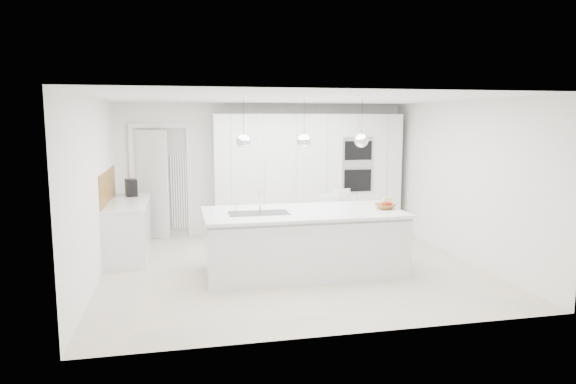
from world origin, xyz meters
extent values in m
plane|color=beige|center=(0.00, 0.00, 0.00)|extent=(5.50, 5.50, 0.00)
plane|color=white|center=(0.00, 2.50, 1.25)|extent=(5.50, 0.00, 5.50)
plane|color=white|center=(-2.75, 0.00, 1.25)|extent=(0.00, 5.00, 5.00)
plane|color=white|center=(0.00, 0.00, 2.50)|extent=(5.50, 5.50, 0.00)
cube|color=white|center=(0.80, 2.20, 1.15)|extent=(3.60, 0.60, 2.30)
cube|color=white|center=(-2.20, 2.42, 1.00)|extent=(0.76, 0.38, 2.00)
cube|color=white|center=(-2.45, 1.20, 0.43)|extent=(0.60, 1.80, 0.86)
cube|color=white|center=(-2.45, 1.20, 0.88)|extent=(0.62, 1.82, 0.04)
cube|color=olive|center=(-2.74, 1.20, 1.15)|extent=(0.02, 1.80, 0.50)
cube|color=white|center=(0.10, -0.30, 0.43)|extent=(2.80, 1.20, 0.86)
cube|color=white|center=(0.10, -0.25, 0.88)|extent=(2.84, 1.40, 0.04)
cylinder|color=white|center=(-0.50, -0.10, 1.05)|extent=(0.02, 0.02, 0.30)
sphere|color=white|center=(-0.75, -0.30, 1.90)|extent=(0.20, 0.20, 0.20)
sphere|color=white|center=(0.10, -0.30, 1.90)|extent=(0.20, 0.20, 0.20)
sphere|color=white|center=(0.95, -0.30, 1.90)|extent=(0.20, 0.20, 0.20)
imported|color=olive|center=(1.32, -0.35, 0.94)|extent=(0.31, 0.31, 0.07)
cube|color=black|center=(-2.43, 1.76, 1.05)|extent=(0.23, 0.30, 0.29)
sphere|color=#AA1A15|center=(1.31, -0.36, 0.97)|extent=(0.09, 0.09, 0.09)
sphere|color=#AA1A15|center=(1.30, -0.38, 0.97)|extent=(0.08, 0.08, 0.08)
sphere|color=#AA1A15|center=(1.39, -0.34, 0.97)|extent=(0.08, 0.08, 0.08)
torus|color=yellow|center=(1.35, -0.34, 1.02)|extent=(0.24, 0.17, 0.21)
camera|label=1|loc=(-1.64, -7.30, 2.21)|focal=32.00mm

